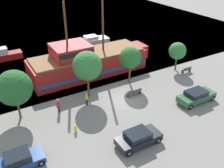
# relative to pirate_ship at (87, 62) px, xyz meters

# --- Properties ---
(ground_plane) EXTENTS (160.00, 160.00, 0.00)m
(ground_plane) POSITION_rel_pirate_ship_xyz_m (0.51, -8.39, -1.81)
(ground_plane) COLOR gray
(water_surface) EXTENTS (80.00, 80.00, 0.00)m
(water_surface) POSITION_rel_pirate_ship_xyz_m (0.51, 35.61, -1.81)
(water_surface) COLOR slate
(water_surface) RESTS_ON ground
(pirate_ship) EXTENTS (17.63, 5.43, 11.65)m
(pirate_ship) POSITION_rel_pirate_ship_xyz_m (0.00, 0.00, 0.00)
(pirate_ship) COLOR #A31E1E
(pirate_ship) RESTS_ON water_surface
(moored_boat_dockside) EXTENTS (5.89, 2.41, 1.44)m
(moored_boat_dockside) POSITION_rel_pirate_ship_xyz_m (6.21, 10.98, -1.26)
(moored_boat_dockside) COLOR silver
(moored_boat_dockside) RESTS_ON water_surface
(moored_boat_outer) EXTENTS (5.70, 1.86, 2.00)m
(moored_boat_outer) POSITION_rel_pirate_ship_xyz_m (-9.73, 11.18, -1.07)
(moored_boat_outer) COLOR maroon
(moored_boat_outer) RESTS_ON water_surface
(parked_car_curb_front) EXTENTS (4.26, 1.97, 1.42)m
(parked_car_curb_front) POSITION_rel_pirate_ship_xyz_m (-2.25, -15.65, -1.09)
(parked_car_curb_front) COLOR black
(parked_car_curb_front) RESTS_ON ground_plane
(parked_car_curb_mid) EXTENTS (3.94, 1.91, 1.42)m
(parked_car_curb_mid) POSITION_rel_pirate_ship_xyz_m (-12.36, -12.91, -1.11)
(parked_car_curb_mid) COLOR navy
(parked_car_curb_mid) RESTS_ON ground_plane
(parked_car_curb_rear) EXTENTS (4.67, 1.96, 1.47)m
(parked_car_curb_rear) POSITION_rel_pirate_ship_xyz_m (7.84, -13.16, -1.07)
(parked_car_curb_rear) COLOR #2D5B38
(parked_car_curb_rear) RESTS_ON ground_plane
(fire_hydrant) EXTENTS (0.42, 0.25, 0.76)m
(fire_hydrant) POSITION_rel_pirate_ship_xyz_m (-6.62, -11.14, -1.40)
(fire_hydrant) COLOR yellow
(fire_hydrant) RESTS_ON ground_plane
(bench_promenade_east) EXTENTS (1.50, 0.45, 0.85)m
(bench_promenade_east) POSITION_rel_pirate_ship_xyz_m (12.47, -7.00, -1.38)
(bench_promenade_east) COLOR #4C4742
(bench_promenade_east) RESTS_ON ground_plane
(bench_promenade_west) EXTENTS (1.95, 0.45, 0.85)m
(bench_promenade_west) POSITION_rel_pirate_ship_xyz_m (2.28, -8.44, -1.36)
(bench_promenade_west) COLOR #4C4742
(bench_promenade_west) RESTS_ON ground_plane
(pedestrian_walking_near) EXTENTS (0.32, 0.32, 1.67)m
(pedestrian_walking_near) POSITION_rel_pirate_ship_xyz_m (-3.64, -7.42, -0.97)
(pedestrian_walking_near) COLOR #232838
(pedestrian_walking_near) RESTS_ON ground_plane
(pedestrian_walking_far) EXTENTS (0.32, 0.32, 1.75)m
(pedestrian_walking_far) POSITION_rel_pirate_ship_xyz_m (-6.90, -7.15, -0.92)
(pedestrian_walking_far) COLOR #232838
(pedestrian_walking_far) RESTS_ON ground_plane
(tree_row_east) EXTENTS (3.66, 3.66, 5.55)m
(tree_row_east) POSITION_rel_pirate_ship_xyz_m (-10.82, -6.03, 1.91)
(tree_row_east) COLOR brown
(tree_row_east) RESTS_ON ground_plane
(tree_row_mideast) EXTENTS (3.46, 3.46, 5.79)m
(tree_row_mideast) POSITION_rel_pirate_ship_xyz_m (-2.54, -5.65, 2.24)
(tree_row_mideast) COLOR brown
(tree_row_mideast) RESTS_ON ground_plane
(tree_row_midwest) EXTENTS (2.81, 2.81, 5.06)m
(tree_row_midwest) POSITION_rel_pirate_ship_xyz_m (3.60, -5.39, 1.83)
(tree_row_midwest) COLOR brown
(tree_row_midwest) RESTS_ON ground_plane
(tree_row_west) EXTENTS (2.47, 2.47, 4.18)m
(tree_row_west) POSITION_rel_pirate_ship_xyz_m (11.75, -5.42, 1.11)
(tree_row_west) COLOR brown
(tree_row_west) RESTS_ON ground_plane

